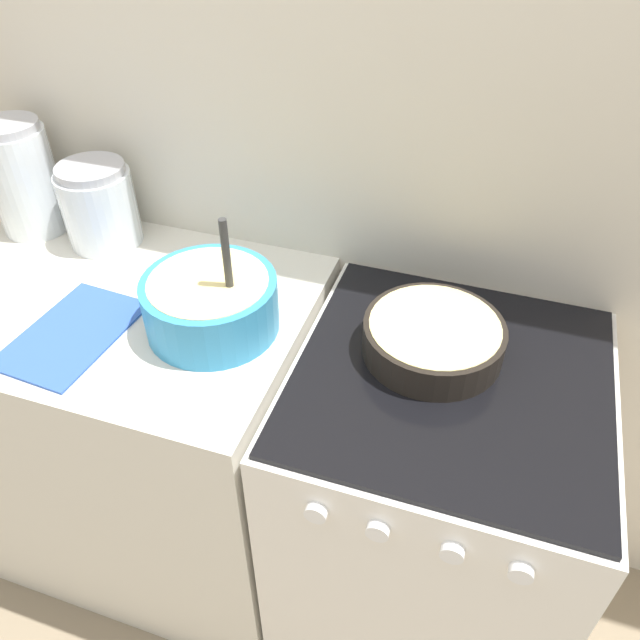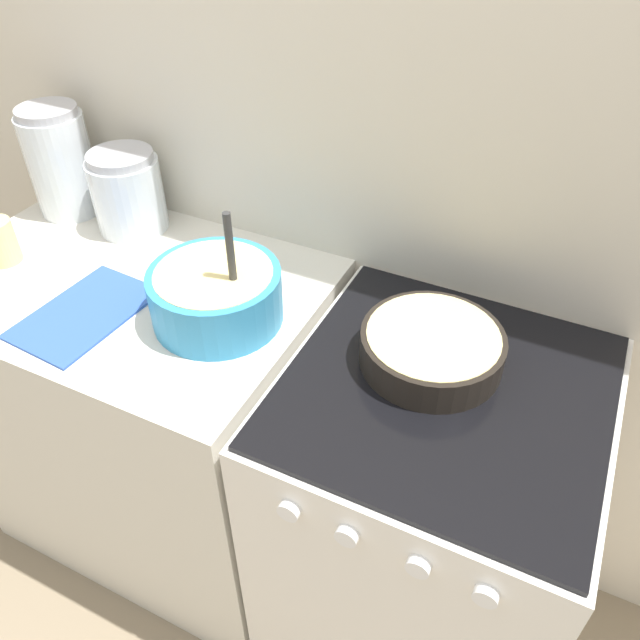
{
  "view_description": "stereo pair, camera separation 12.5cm",
  "coord_description": "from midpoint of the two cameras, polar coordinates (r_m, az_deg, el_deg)",
  "views": [
    {
      "loc": [
        0.35,
        -0.58,
        1.77
      ],
      "look_at": [
        0.05,
        0.33,
        0.97
      ],
      "focal_mm": 35.0,
      "sensor_mm": 36.0,
      "label": 1
    },
    {
      "loc": [
        0.47,
        -0.53,
        1.77
      ],
      "look_at": [
        0.05,
        0.33,
        0.97
      ],
      "focal_mm": 35.0,
      "sensor_mm": 36.0,
      "label": 2
    }
  ],
  "objects": [
    {
      "name": "baking_pan",
      "position": [
        1.24,
        7.49,
        -1.72
      ],
      "size": [
        0.28,
        0.28,
        0.07
      ],
      "color": "black",
      "rests_on": "stove"
    },
    {
      "name": "storage_jar_middle",
      "position": [
        1.65,
        -21.55,
        9.26
      ],
      "size": [
        0.18,
        0.18,
        0.2
      ],
      "color": "silver",
      "rests_on": "countertop_cabinet"
    },
    {
      "name": "storage_jar_left",
      "position": [
        1.76,
        -27.25,
        10.86
      ],
      "size": [
        0.16,
        0.16,
        0.28
      ],
      "color": "silver",
      "rests_on": "countertop_cabinet"
    },
    {
      "name": "stove",
      "position": [
        1.58,
        7.38,
        -17.04
      ],
      "size": [
        0.62,
        0.64,
        0.92
      ],
      "color": "white",
      "rests_on": "ground_plane"
    },
    {
      "name": "countertop_cabinet",
      "position": [
        1.79,
        -17.85,
        -9.78
      ],
      "size": [
        0.9,
        0.63,
        0.92
      ],
      "color": "silver",
      "rests_on": "ground_plane"
    },
    {
      "name": "wall_back",
      "position": [
        1.4,
        -0.31,
        15.67
      ],
      "size": [
        4.8,
        0.05,
        2.4
      ],
      "color": "beige",
      "rests_on": "ground_plane"
    },
    {
      "name": "mixing_bowl",
      "position": [
        1.3,
        -12.71,
        1.57
      ],
      "size": [
        0.28,
        0.28,
        0.27
      ],
      "color": "#338CBF",
      "rests_on": "countertop_cabinet"
    },
    {
      "name": "recipe_page",
      "position": [
        1.41,
        -24.07,
        -1.23
      ],
      "size": [
        0.21,
        0.31,
        0.01
      ],
      "color": "#3359B2",
      "rests_on": "countertop_cabinet"
    }
  ]
}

